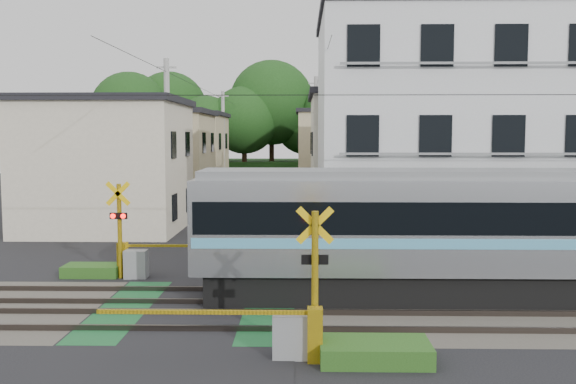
{
  "coord_description": "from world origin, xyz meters",
  "views": [
    {
      "loc": [
        2.72,
        -16.3,
        4.49
      ],
      "look_at": [
        2.28,
        5.0,
        2.63
      ],
      "focal_mm": 40.0,
      "sensor_mm": 36.0,
      "label": 1
    }
  ],
  "objects_px": {
    "crossing_signal_near": "(294,324)",
    "crossing_signal_far": "(134,256)",
    "apartment_block": "(446,132)",
    "pedestrian": "(279,183)"
  },
  "relations": [
    {
      "from": "crossing_signal_near",
      "to": "pedestrian",
      "type": "bearing_deg",
      "value": 92.5
    },
    {
      "from": "crossing_signal_near",
      "to": "crossing_signal_far",
      "type": "bearing_deg",
      "value": 125.29
    },
    {
      "from": "apartment_block",
      "to": "crossing_signal_near",
      "type": "bearing_deg",
      "value": -114.22
    },
    {
      "from": "crossing_signal_near",
      "to": "pedestrian",
      "type": "height_order",
      "value": "crossing_signal_near"
    },
    {
      "from": "crossing_signal_near",
      "to": "crossing_signal_far",
      "type": "height_order",
      "value": "same"
    },
    {
      "from": "crossing_signal_far",
      "to": "crossing_signal_near",
      "type": "bearing_deg",
      "value": -54.71
    },
    {
      "from": "crossing_signal_far",
      "to": "apartment_block",
      "type": "relative_size",
      "value": 0.46
    },
    {
      "from": "crossing_signal_far",
      "to": "apartment_block",
      "type": "bearing_deg",
      "value": 27.78
    },
    {
      "from": "apartment_block",
      "to": "crossing_signal_far",
      "type": "bearing_deg",
      "value": -152.22
    },
    {
      "from": "apartment_block",
      "to": "pedestrian",
      "type": "height_order",
      "value": "apartment_block"
    }
  ]
}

